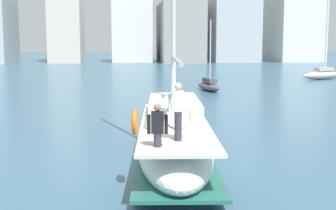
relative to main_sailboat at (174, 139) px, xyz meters
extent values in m
plane|color=#38607A|center=(-0.31, -0.29, -0.92)|extent=(400.00, 400.00, 0.00)
ellipsoid|color=white|center=(0.00, -0.08, -0.22)|extent=(3.25, 9.78, 1.40)
cube|color=#236656|center=(0.00, -0.08, -0.53)|extent=(3.26, 9.59, 0.10)
cube|color=beige|center=(0.00, -0.08, 0.52)|extent=(3.02, 9.28, 0.08)
cube|color=white|center=(0.06, 0.64, 0.91)|extent=(2.06, 4.45, 0.70)
cylinder|color=#B7B7BC|center=(-0.16, -1.75, 2.68)|extent=(0.64, 5.75, 0.12)
cylinder|color=silver|center=(0.39, 4.32, 1.03)|extent=(0.90, 0.14, 0.06)
torus|color=orange|center=(-1.41, -2.60, 1.03)|extent=(0.20, 0.71, 0.70)
cylinder|color=#33333D|center=(-0.26, -2.94, 0.96)|extent=(0.20, 0.20, 0.80)
cube|color=white|center=(-0.26, -2.94, 1.64)|extent=(0.34, 0.23, 0.56)
sphere|color=beige|center=(-0.26, -2.94, 2.03)|extent=(0.20, 0.20, 0.20)
cylinder|color=white|center=(-0.48, -2.92, 1.59)|extent=(0.09, 0.09, 0.50)
cylinder|color=white|center=(-0.04, -2.96, 1.59)|extent=(0.09, 0.09, 0.50)
cylinder|color=#33333D|center=(-0.88, -3.61, 0.74)|extent=(0.20, 0.20, 0.35)
cube|color=black|center=(-0.88, -3.61, 1.19)|extent=(0.34, 0.23, 0.56)
sphere|color=#9E7051|center=(-0.88, -3.61, 1.58)|extent=(0.20, 0.20, 0.20)
cylinder|color=black|center=(-1.10, -3.59, 1.14)|extent=(0.09, 0.09, 0.50)
cylinder|color=black|center=(-0.66, -3.63, 1.14)|extent=(0.09, 0.09, 0.50)
torus|color=silver|center=(-0.24, -2.70, 1.18)|extent=(0.76, 0.13, 0.76)
ellipsoid|color=#B7B2A8|center=(21.35, 35.28, -0.45)|extent=(5.81, 3.40, 0.93)
cube|color=#B7B2A8|center=(21.61, 35.39, 0.21)|extent=(2.45, 1.67, 0.40)
cylinder|color=silver|center=(21.74, 35.44, 4.16)|extent=(0.14, 0.14, 8.31)
ellipsoid|color=#4C4C51|center=(5.94, 24.02, -0.56)|extent=(1.78, 4.50, 0.71)
cube|color=#4C4C51|center=(5.98, 23.81, -0.01)|extent=(0.97, 1.84, 0.40)
cylinder|color=silver|center=(6.00, 23.70, 2.47)|extent=(0.12, 0.12, 5.35)
cube|color=beige|center=(-12.67, 87.69, 11.76)|extent=(6.61, 14.71, 25.35)
cube|color=silver|center=(1.32, 88.62, 5.66)|extent=(8.67, 11.18, 13.15)
cube|color=gray|center=(11.84, 86.22, 5.39)|extent=(8.95, 17.20, 12.62)
cube|color=#B2B7BC|center=(23.63, 86.76, 10.93)|extent=(9.90, 13.32, 23.69)
cube|color=silver|center=(37.61, 87.82, 7.41)|extent=(9.78, 17.44, 16.66)
camera|label=1|loc=(-1.86, -15.04, 3.18)|focal=49.27mm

